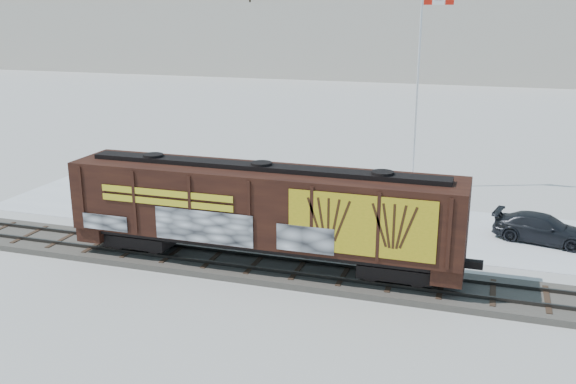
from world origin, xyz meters
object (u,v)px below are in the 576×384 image
(hopper_railcar, at_px, (262,208))
(car_white, at_px, (403,215))
(flagpole, at_px, (418,115))
(car_silver, at_px, (165,190))
(car_dark, at_px, (543,228))

(hopper_railcar, distance_m, car_white, 9.20)
(hopper_railcar, relative_size, flagpole, 1.37)
(flagpole, xyz_separation_m, car_white, (0.47, -8.29, -3.96))
(car_silver, relative_size, car_white, 0.97)
(car_dark, bearing_deg, car_white, 103.54)
(hopper_railcar, bearing_deg, car_white, 55.50)
(hopper_railcar, xyz_separation_m, car_silver, (-9.03, 7.96, -2.12))
(car_dark, bearing_deg, hopper_railcar, 134.91)
(flagpole, xyz_separation_m, car_dark, (7.28, -8.19, -3.97))
(car_silver, distance_m, car_dark, 20.92)
(flagpole, bearing_deg, car_white, -86.78)
(flagpole, bearing_deg, car_silver, -150.53)
(car_white, bearing_deg, flagpole, 26.54)
(car_silver, bearing_deg, car_dark, -102.71)
(hopper_railcar, bearing_deg, car_silver, 138.62)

